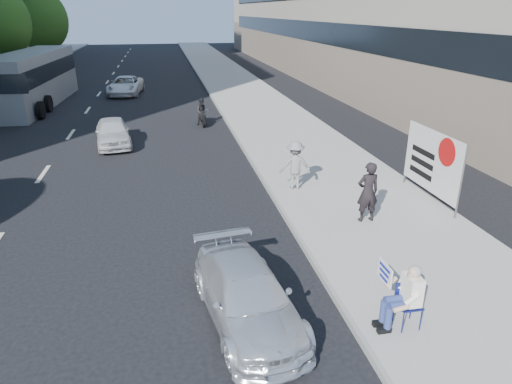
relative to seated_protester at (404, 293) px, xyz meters
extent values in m
plane|color=black|center=(-2.29, 3.03, -0.87)|extent=(160.00, 160.00, 0.00)
cube|color=gray|center=(1.71, 23.03, -0.80)|extent=(5.00, 120.00, 0.15)
cylinder|color=#382616|center=(-15.99, 33.03, 0.61)|extent=(0.30, 0.30, 2.97)
cylinder|color=#382616|center=(-15.99, 47.03, 0.44)|extent=(0.30, 0.30, 2.62)
ellipsoid|color=#204612|center=(-15.99, 47.03, 3.91)|extent=(5.40, 5.40, 6.21)
cylinder|color=navy|center=(-0.07, -0.21, -0.50)|extent=(0.02, 0.02, 0.45)
cylinder|color=navy|center=(0.29, -0.21, -0.50)|extent=(0.02, 0.02, 0.45)
cylinder|color=navy|center=(-0.07, 0.15, -0.50)|extent=(0.02, 0.02, 0.45)
cylinder|color=navy|center=(0.29, 0.15, -0.50)|extent=(0.02, 0.02, 0.45)
cube|color=navy|center=(0.11, -0.03, -0.26)|extent=(0.40, 0.40, 0.03)
cube|color=navy|center=(0.11, 0.16, -0.07)|extent=(0.40, 0.02, 0.40)
cylinder|color=navy|center=(-0.11, -0.13, -0.17)|extent=(0.44, 0.17, 0.17)
cylinder|color=navy|center=(-0.33, -0.13, -0.40)|extent=(0.14, 0.14, 0.46)
cube|color=black|center=(-0.39, -0.13, -0.67)|extent=(0.26, 0.11, 0.10)
cylinder|color=navy|center=(-0.11, 0.07, -0.17)|extent=(0.44, 0.17, 0.17)
cylinder|color=navy|center=(-0.33, 0.07, -0.40)|extent=(0.14, 0.14, 0.46)
cube|color=black|center=(-0.39, 0.07, -0.67)|extent=(0.26, 0.11, 0.10)
cube|color=white|center=(0.13, -0.03, 0.09)|extent=(0.26, 0.42, 0.56)
sphere|color=tan|center=(0.13, -0.03, 0.46)|extent=(0.23, 0.23, 0.23)
ellipsoid|color=gray|center=(0.15, -0.03, 0.49)|extent=(0.22, 0.24, 0.19)
ellipsoid|color=gray|center=(0.05, -0.03, 0.39)|extent=(0.10, 0.14, 0.13)
cylinder|color=white|center=(0.01, -0.27, 0.06)|extent=(0.30, 0.10, 0.25)
cylinder|color=tan|center=(-0.19, -0.27, -0.12)|extent=(0.29, 0.09, 0.14)
cylinder|color=white|center=(0.06, 0.23, 0.11)|extent=(0.26, 0.20, 0.32)
cylinder|color=tan|center=(-0.07, 0.37, 0.01)|extent=(0.30, 0.21, 0.18)
cube|color=white|center=(-0.14, 0.52, 0.14)|extent=(0.03, 0.55, 0.40)
imported|color=slate|center=(0.01, 7.38, 0.09)|extent=(1.10, 0.69, 1.63)
imported|color=black|center=(1.30, 4.51, 0.15)|extent=(0.65, 0.43, 1.75)
cylinder|color=#4C4C4C|center=(3.91, 4.14, 0.38)|extent=(0.06, 0.06, 2.20)
cylinder|color=#4C4C4C|center=(3.91, 7.14, 0.38)|extent=(0.06, 0.06, 2.20)
cube|color=silver|center=(3.89, 5.64, 0.53)|extent=(0.04, 3.00, 1.90)
cylinder|color=#A50C0C|center=(3.86, 4.94, 1.03)|extent=(0.01, 0.84, 0.84)
cube|color=black|center=(3.86, 6.14, 0.68)|extent=(0.01, 1.30, 0.18)
cube|color=black|center=(3.86, 6.14, 0.33)|extent=(0.01, 1.30, 0.18)
cube|color=black|center=(3.86, 6.14, -0.02)|extent=(0.01, 1.30, 0.18)
imported|color=silver|center=(-2.79, 0.95, -0.31)|extent=(2.06, 4.02, 1.12)
imported|color=silver|center=(-6.49, 14.56, -0.26)|extent=(1.92, 3.79, 1.24)
imported|color=white|center=(-6.81, 28.42, -0.23)|extent=(2.66, 4.83, 1.28)
cylinder|color=black|center=(-2.15, 17.18, -0.55)|extent=(0.12, 0.64, 0.64)
cylinder|color=black|center=(-2.15, 18.58, -0.55)|extent=(0.12, 0.64, 0.64)
cube|color=black|center=(-2.15, 17.88, -0.32)|extent=(0.26, 1.20, 0.35)
imported|color=black|center=(-2.15, 17.78, -0.16)|extent=(0.69, 0.54, 1.42)
cube|color=gray|center=(-12.21, 25.46, 0.78)|extent=(3.21, 12.13, 3.30)
cube|color=black|center=(-13.48, 25.46, 1.33)|extent=(0.74, 11.48, 1.00)
cube|color=black|center=(-10.94, 25.46, 1.33)|extent=(0.74, 11.48, 1.00)
cube|color=black|center=(-12.21, 19.44, 1.33)|extent=(2.40, 0.20, 1.00)
cylinder|color=black|center=(-10.96, 20.96, -0.37)|extent=(0.31, 1.01, 1.00)
cylinder|color=black|center=(-13.46, 22.96, -0.37)|extent=(0.31, 1.01, 1.00)
cylinder|color=black|center=(-10.96, 22.96, -0.37)|extent=(0.31, 1.01, 1.00)
cylinder|color=black|center=(-13.46, 28.96, -0.37)|extent=(0.31, 1.01, 1.00)
cylinder|color=black|center=(-10.96, 28.96, -0.37)|extent=(0.31, 1.01, 1.00)
cylinder|color=black|center=(-13.46, 30.46, -0.37)|extent=(0.31, 1.01, 1.00)
cylinder|color=black|center=(-10.96, 30.46, -0.37)|extent=(0.31, 1.01, 1.00)
camera|label=1|loc=(-4.10, -6.46, 4.88)|focal=32.00mm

